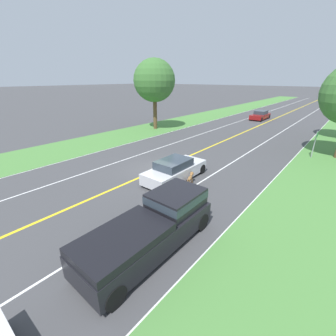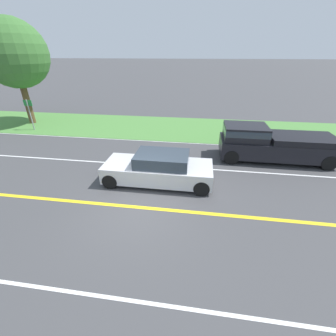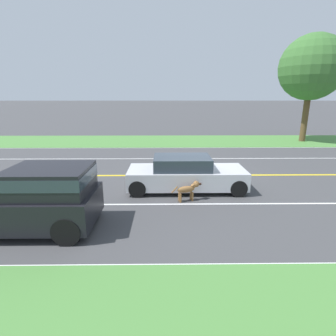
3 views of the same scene
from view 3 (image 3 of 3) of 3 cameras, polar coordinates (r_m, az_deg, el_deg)
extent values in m
plane|color=#424244|center=(12.76, 4.77, -1.60)|extent=(400.00, 400.00, 0.00)
cube|color=yellow|center=(12.75, 4.77, -1.58)|extent=(0.18, 160.00, 0.01)
cube|color=white|center=(6.46, 10.86, -20.08)|extent=(0.14, 160.00, 0.01)
cube|color=white|center=(19.54, 2.87, 4.45)|extent=(0.14, 160.00, 0.01)
cube|color=white|center=(9.48, 6.73, -7.78)|extent=(0.10, 160.00, 0.01)
cube|color=white|center=(16.12, 3.62, 2.07)|extent=(0.10, 160.00, 0.01)
cube|color=#4C843D|center=(22.48, 2.41, 5.94)|extent=(6.00, 160.00, 0.03)
cube|color=silver|center=(10.70, 4.04, -1.97)|extent=(1.80, 4.70, 0.71)
cube|color=#2D3842|center=(10.52, 3.08, 1.17)|extent=(1.55, 2.25, 0.50)
cylinder|color=black|center=(10.34, 15.09, -4.31)|extent=(0.22, 0.65, 0.65)
cylinder|color=black|center=(10.01, -6.68, -4.52)|extent=(0.22, 0.65, 0.65)
cylinder|color=black|center=(11.83, 13.03, -1.67)|extent=(0.22, 0.65, 0.65)
cylinder|color=black|center=(11.54, -5.87, -1.77)|extent=(0.22, 0.65, 0.65)
ellipsoid|color=olive|center=(9.56, 3.93, -4.66)|extent=(0.40, 0.70, 0.24)
cylinder|color=olive|center=(9.68, 5.35, -6.23)|extent=(0.07, 0.07, 0.33)
cylinder|color=olive|center=(9.51, 2.76, -6.57)|extent=(0.07, 0.07, 0.33)
cylinder|color=olive|center=(9.81, 5.01, -5.93)|extent=(0.07, 0.07, 0.33)
cylinder|color=olive|center=(9.64, 2.44, -6.26)|extent=(0.07, 0.07, 0.33)
cylinder|color=olive|center=(9.63, 5.51, -3.92)|extent=(0.19, 0.22, 0.18)
sphere|color=olive|center=(9.65, 6.16, -3.48)|extent=(0.28, 0.28, 0.23)
ellipsoid|color=#331E14|center=(9.72, 7.00, -3.48)|extent=(0.13, 0.13, 0.09)
cone|color=brown|center=(9.57, 6.27, -3.12)|extent=(0.09, 0.09, 0.10)
cone|color=brown|center=(9.67, 5.97, -2.90)|extent=(0.09, 0.09, 0.10)
cylinder|color=olive|center=(9.40, 1.45, -4.74)|extent=(0.12, 0.25, 0.25)
cube|color=black|center=(7.98, -24.30, -2.45)|extent=(1.74, 2.17, 0.74)
cube|color=#2D3842|center=(7.95, -24.38, -1.69)|extent=(1.76, 2.19, 0.32)
cylinder|color=black|center=(7.37, -21.22, -12.73)|extent=(0.22, 0.76, 0.76)
cylinder|color=black|center=(8.90, -17.28, -7.38)|extent=(0.22, 0.76, 0.76)
cylinder|color=brown|center=(24.79, 27.70, 10.00)|extent=(0.48, 0.48, 4.23)
sphere|color=#3D7033|center=(24.83, 28.83, 18.62)|extent=(5.05, 5.05, 5.05)
camera|label=1|loc=(10.20, -83.25, 16.12)|focal=24.00mm
camera|label=2|loc=(18.80, -3.37, 19.96)|focal=24.00mm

